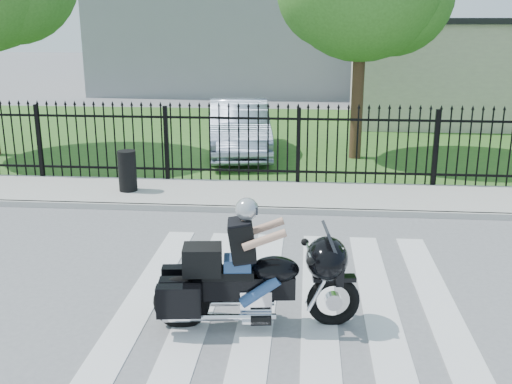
{
  "coord_description": "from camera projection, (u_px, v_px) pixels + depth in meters",
  "views": [
    {
      "loc": [
        0.19,
        -7.16,
        3.68
      ],
      "look_at": [
        -0.61,
        2.04,
        1.0
      ],
      "focal_mm": 42.0,
      "sensor_mm": 36.0,
      "label": 1
    }
  ],
  "objects": [
    {
      "name": "ground",
      "position": [
        288.0,
        309.0,
        7.89
      ],
      "size": [
        120.0,
        120.0,
        0.0
      ],
      "primitive_type": "plane",
      "color": "slate",
      "rests_on": "ground"
    },
    {
      "name": "crosswalk",
      "position": [
        288.0,
        308.0,
        7.89
      ],
      "size": [
        5.0,
        5.5,
        0.01
      ],
      "primitive_type": null,
      "color": "silver",
      "rests_on": "ground"
    },
    {
      "name": "sidewalk",
      "position": [
        297.0,
        196.0,
        12.66
      ],
      "size": [
        40.0,
        2.0,
        0.12
      ],
      "primitive_type": "cube",
      "color": "#ADAAA3",
      "rests_on": "ground"
    },
    {
      "name": "curb",
      "position": [
        296.0,
        211.0,
        11.7
      ],
      "size": [
        40.0,
        0.12,
        0.12
      ],
      "primitive_type": "cube",
      "color": "#ADAAA3",
      "rests_on": "ground"
    },
    {
      "name": "grass_strip",
      "position": [
        301.0,
        136.0,
        19.37
      ],
      "size": [
        40.0,
        12.0,
        0.02
      ],
      "primitive_type": "cube",
      "color": "#2C5E20",
      "rests_on": "ground"
    },
    {
      "name": "iron_fence",
      "position": [
        298.0,
        148.0,
        13.38
      ],
      "size": [
        26.0,
        0.04,
        1.8
      ],
      "color": "black",
      "rests_on": "ground"
    },
    {
      "name": "building_low",
      "position": [
        493.0,
        73.0,
        22.13
      ],
      "size": [
        10.0,
        6.0,
        3.5
      ],
      "primitive_type": "cube",
      "color": "beige",
      "rests_on": "ground"
    },
    {
      "name": "building_low_roof",
      "position": [
        499.0,
        21.0,
        21.62
      ],
      "size": [
        10.2,
        6.2,
        0.2
      ],
      "primitive_type": "cube",
      "color": "black",
      "rests_on": "building_low"
    },
    {
      "name": "motorcycle_rider",
      "position": [
        251.0,
        274.0,
        7.28
      ],
      "size": [
        2.56,
        0.97,
        1.69
      ],
      "rotation": [
        0.0,
        0.0,
        0.11
      ],
      "color": "black",
      "rests_on": "ground"
    },
    {
      "name": "parked_car",
      "position": [
        239.0,
        128.0,
        16.58
      ],
      "size": [
        2.22,
        4.71,
        1.49
      ],
      "primitive_type": "imported",
      "rotation": [
        0.0,
        0.0,
        0.14
      ],
      "color": "#96A4BD",
      "rests_on": "grass_strip"
    },
    {
      "name": "litter_bin",
      "position": [
        127.0,
        171.0,
        12.76
      ],
      "size": [
        0.49,
        0.49,
        0.87
      ],
      "primitive_type": "cylinder",
      "rotation": [
        0.0,
        0.0,
        -0.32
      ],
      "color": "black",
      "rests_on": "sidewalk"
    }
  ]
}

